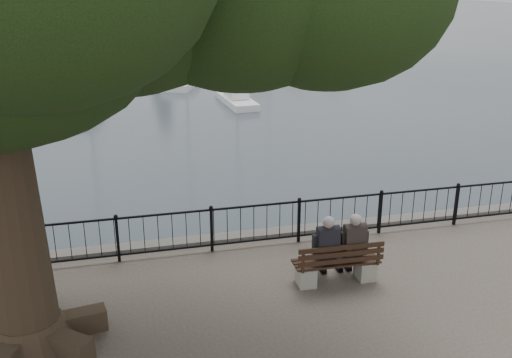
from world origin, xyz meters
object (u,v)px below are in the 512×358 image
object	(u,v)px
person_left	(325,251)
person_right	(351,248)
bench	(337,268)
lion_monument	(160,31)

from	to	relation	value
person_left	person_right	world-z (taller)	same
bench	lion_monument	world-z (taller)	lion_monument
person_right	person_left	bearing A→B (deg)	178.28
lion_monument	bench	bearing A→B (deg)	-90.99
person_right	lion_monument	distance (m)	49.31
person_left	lion_monument	xyz separation A→B (m)	(1.07, 49.29, 0.39)
person_left	person_right	size ratio (longest dim) A/B	1.00
lion_monument	person_left	bearing A→B (deg)	-91.24
person_left	person_right	xyz separation A→B (m)	(0.54, -0.02, 0.00)
bench	lion_monument	distance (m)	49.41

